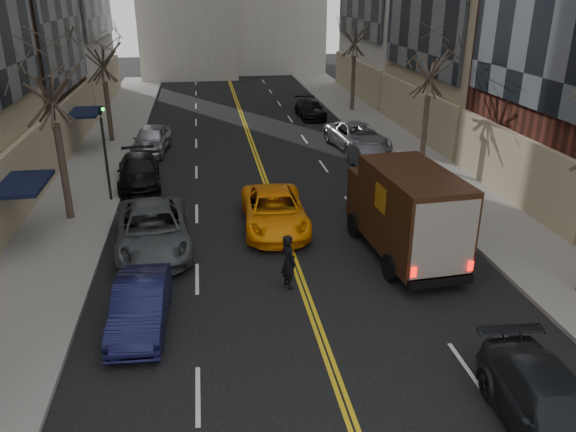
{
  "coord_description": "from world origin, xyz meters",
  "views": [
    {
      "loc": [
        -2.98,
        -3.25,
        9.33
      ],
      "look_at": [
        -0.36,
        13.83,
        2.2
      ],
      "focal_mm": 35.0,
      "sensor_mm": 36.0,
      "label": 1
    }
  ],
  "objects_px": {
    "ups_truck": "(405,212)",
    "taxi": "(274,211)",
    "observer_sedan": "(553,412)",
    "pedestrian": "(288,261)"
  },
  "relations": [
    {
      "from": "ups_truck",
      "to": "pedestrian",
      "type": "relative_size",
      "value": 3.42
    },
    {
      "from": "taxi",
      "to": "pedestrian",
      "type": "xyz_separation_m",
      "value": [
        -0.18,
        -4.95,
        0.18
      ]
    },
    {
      "from": "taxi",
      "to": "pedestrian",
      "type": "relative_size",
      "value": 2.9
    },
    {
      "from": "taxi",
      "to": "pedestrian",
      "type": "distance_m",
      "value": 4.96
    },
    {
      "from": "observer_sedan",
      "to": "taxi",
      "type": "distance_m",
      "value": 13.29
    },
    {
      "from": "taxi",
      "to": "pedestrian",
      "type": "height_order",
      "value": "pedestrian"
    },
    {
      "from": "observer_sedan",
      "to": "taxi",
      "type": "xyz_separation_m",
      "value": [
        -4.5,
        12.5,
        0.05
      ]
    },
    {
      "from": "observer_sedan",
      "to": "pedestrian",
      "type": "distance_m",
      "value": 8.88
    },
    {
      "from": "pedestrian",
      "to": "taxi",
      "type": "bearing_deg",
      "value": -21.45
    },
    {
      "from": "ups_truck",
      "to": "taxi",
      "type": "bearing_deg",
      "value": 138.86
    }
  ]
}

